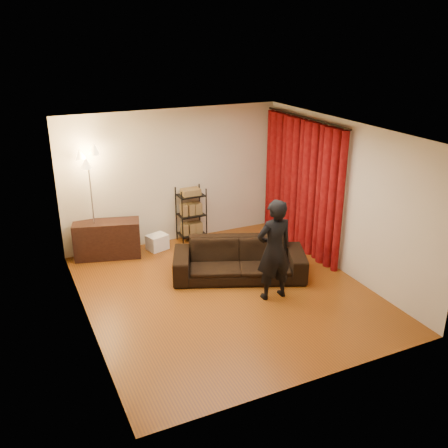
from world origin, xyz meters
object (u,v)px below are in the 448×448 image
sofa (239,259)px  storage_boxes (158,242)px  person (274,250)px  media_cabinet (107,239)px  wire_shelf (191,215)px  floor_lamp (92,206)px

sofa → storage_boxes: bearing=141.3°
person → media_cabinet: bearing=-51.5°
sofa → person: (0.18, -0.87, 0.51)m
storage_boxes → sofa: bearing=-61.4°
storage_boxes → wire_shelf: size_ratio=0.33×
storage_boxes → wire_shelf: 0.89m
media_cabinet → wire_shelf: size_ratio=1.08×
storage_boxes → floor_lamp: bearing=176.1°
sofa → floor_lamp: 2.89m
sofa → person: bearing=-55.9°
sofa → wire_shelf: bearing=117.7°
person → media_cabinet: (-2.09, 2.69, -0.48)m
storage_boxes → wire_shelf: wire_shelf is taller
sofa → storage_boxes: sofa is taller
media_cabinet → storage_boxes: (0.97, -0.09, -0.20)m
media_cabinet → floor_lamp: (-0.22, -0.01, 0.71)m
person → storage_boxes: 2.91m
person → floor_lamp: floor_lamp is taller
sofa → storage_boxes: (-0.94, 1.73, -0.18)m
media_cabinet → wire_shelf: (1.75, 0.05, 0.21)m
person → sofa: bearing=-77.9°
media_cabinet → storage_boxes: 0.99m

